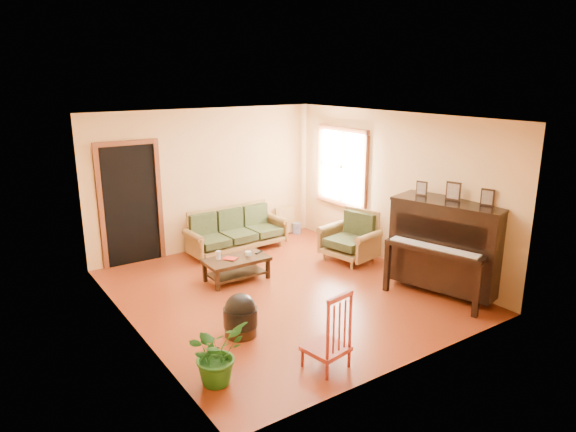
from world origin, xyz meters
TOP-DOWN VIEW (x-y plane):
  - floor at (0.00, 0.00)m, footprint 5.00×5.00m
  - doorway at (-1.45, 2.48)m, footprint 1.08×0.16m
  - window at (2.21, 1.30)m, footprint 0.12×1.36m
  - sofa at (0.33, 2.01)m, footprint 1.91×0.87m
  - coffee_table at (-0.37, 0.78)m, footprint 1.01×0.56m
  - armchair at (1.70, 0.45)m, footprint 1.00×1.03m
  - piano at (2.00, -1.39)m, footprint 1.33×1.79m
  - footstool at (-1.20, -0.83)m, footprint 0.52×0.52m
  - red_chair at (-0.77, -2.01)m, footprint 0.51×0.54m
  - leaning_frame at (1.67, 2.38)m, footprint 0.45×0.13m
  - ceramic_crock at (1.86, 2.28)m, footprint 0.23×0.23m
  - potted_plant at (-1.91, -1.59)m, footprint 0.75×0.69m
  - book at (-0.53, 0.75)m, footprint 0.24×0.26m
  - candle at (-0.62, 0.91)m, footprint 0.10×0.10m
  - glass_jar at (-0.14, 0.79)m, footprint 0.12×0.12m
  - remote at (0.06, 0.80)m, footprint 0.17×0.11m

SIDE VIEW (x-z plane):
  - floor at x=0.00m, z-range 0.00..0.00m
  - ceramic_crock at x=1.86m, z-range 0.00..0.22m
  - coffee_table at x=-0.37m, z-range 0.00..0.37m
  - footstool at x=-1.20m, z-range 0.00..0.41m
  - leaning_frame at x=1.67m, z-range 0.00..0.59m
  - potted_plant at x=-1.91m, z-range 0.00..0.69m
  - remote at x=0.06m, z-range 0.37..0.38m
  - book at x=-0.53m, z-range 0.37..0.39m
  - glass_jar at x=-0.14m, z-range 0.37..0.43m
  - sofa at x=0.33m, z-range 0.00..0.80m
  - candle at x=-0.62m, z-range 0.37..0.50m
  - armchair at x=1.70m, z-range 0.00..0.88m
  - red_chair at x=-0.77m, z-range 0.00..0.92m
  - piano at x=2.00m, z-range 0.00..1.41m
  - doorway at x=-1.45m, z-range 0.00..2.05m
  - window at x=2.21m, z-range 0.77..2.23m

